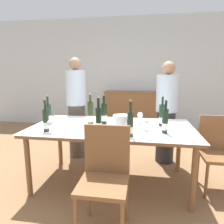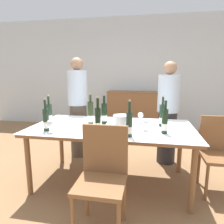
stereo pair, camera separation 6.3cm
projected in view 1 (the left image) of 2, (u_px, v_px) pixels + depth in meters
The scene contains 22 objects.
ground_plane at pixel (112, 182), 2.62m from camera, with size 12.00×12.00×0.00m, color olive.
back_wall at pixel (129, 74), 5.17m from camera, with size 8.00×0.10×2.80m.
sideboard_cabinet at pixel (133, 111), 5.04m from camera, with size 1.41×0.46×0.97m.
dining_table at pixel (112, 131), 2.49m from camera, with size 1.98×1.07×0.75m.
ice_bucket at pixel (123, 123), 2.21m from camera, with size 0.18×0.18×0.19m.
wine_bottle_0 at pixel (48, 114), 2.62m from camera, with size 0.07×0.07×0.37m.
wine_bottle_1 at pixel (90, 114), 2.51m from camera, with size 0.07×0.07×0.40m.
wine_bottle_2 at pixel (162, 116), 2.46m from camera, with size 0.07×0.07×0.38m.
wine_bottle_3 at pixel (99, 121), 2.17m from camera, with size 0.07×0.07×0.40m.
wine_bottle_4 at pixel (130, 124), 2.05m from camera, with size 0.07×0.07×0.38m.
wine_bottle_5 at pixel (165, 122), 2.17m from camera, with size 0.07×0.07×0.36m.
wine_bottle_6 at pixel (46, 121), 2.23m from camera, with size 0.07×0.07×0.37m.
wine_bottle_7 at pixel (104, 114), 2.59m from camera, with size 0.08×0.08×0.36m.
wine_glass_0 at pixel (110, 127), 2.04m from camera, with size 0.08×0.08×0.15m.
wine_glass_1 at pixel (115, 117), 2.58m from camera, with size 0.07×0.07×0.13m.
wine_glass_2 at pixel (145, 123), 2.29m from camera, with size 0.08×0.08×0.13m.
wine_glass_3 at pixel (50, 124), 2.16m from camera, with size 0.07×0.07×0.15m.
wine_glass_4 at pixel (140, 115), 2.62m from camera, with size 0.07×0.07×0.15m.
chair_right_end at pixel (218, 148), 2.41m from camera, with size 0.42×0.42×0.89m.
chair_near_front at pixel (105, 171), 1.77m from camera, with size 0.42×0.42×0.94m.
person_host at pixel (77, 108), 3.33m from camera, with size 0.33×0.33×1.66m.
person_guest_left at pixel (166, 113), 3.10m from camera, with size 0.33×0.33×1.58m.
Camera 1 is at (0.38, -2.37, 1.39)m, focal length 32.00 mm.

